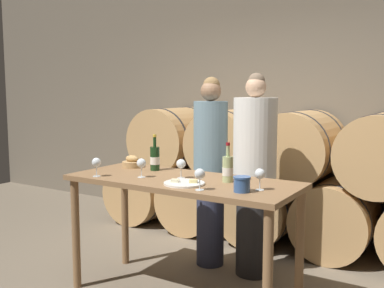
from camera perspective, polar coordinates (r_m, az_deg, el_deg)
stone_wall_back at (r=5.30m, az=11.76°, el=6.66°), size 10.00×0.12×3.20m
barrel_stack at (r=4.86m, az=9.20°, el=-4.42°), size 3.86×0.89×1.41m
tasting_table at (r=3.43m, az=-1.29°, el=-6.46°), size 1.77×0.73×0.94m
person_left at (r=4.08m, az=2.36°, el=-3.28°), size 0.31×0.31×1.72m
person_right at (r=3.89m, az=7.93°, el=-3.88°), size 0.37×0.37×1.75m
wine_bottle_red at (r=3.75m, az=-4.74°, el=-1.81°), size 0.08×0.08×0.30m
wine_bottle_white at (r=3.28m, az=4.56°, el=-3.16°), size 0.08×0.08×0.29m
blue_crock at (r=2.97m, az=6.35°, el=-5.00°), size 0.12×0.12×0.10m
bread_basket at (r=3.93m, az=-7.61°, el=-2.38°), size 0.17×0.17×0.11m
cheese_plate at (r=3.20m, az=-1.00°, el=-4.99°), size 0.29×0.29×0.04m
wine_glass_far_left at (r=3.55m, az=-12.05°, el=-2.36°), size 0.07×0.07×0.15m
wine_glass_left at (r=3.45m, az=-6.45°, el=-2.50°), size 0.07×0.07×0.15m
wine_glass_center at (r=3.40m, az=-1.40°, el=-2.60°), size 0.07×0.07×0.15m
wine_glass_right at (r=2.99m, az=0.99°, el=-3.89°), size 0.07×0.07×0.15m
wine_glass_far_right at (r=3.03m, az=8.63°, el=-3.85°), size 0.07×0.07×0.15m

